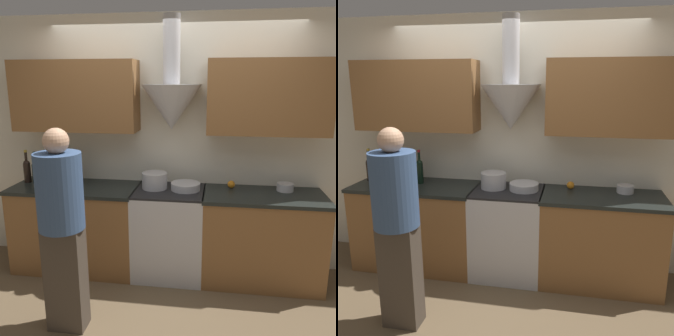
{
  "view_description": "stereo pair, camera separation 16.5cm",
  "coord_description": "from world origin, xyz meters",
  "views": [
    {
      "loc": [
        0.47,
        -2.99,
        1.95
      ],
      "look_at": [
        0.0,
        0.25,
        1.15
      ],
      "focal_mm": 38.0,
      "sensor_mm": 36.0,
      "label": 1
    },
    {
      "loc": [
        0.63,
        -2.96,
        1.95
      ],
      "look_at": [
        0.0,
        0.25,
        1.15
      ],
      "focal_mm": 38.0,
      "sensor_mm": 36.0,
      "label": 2
    }
  ],
  "objects": [
    {
      "name": "wine_bottle_2",
      "position": [
        -1.33,
        0.4,
        1.03
      ],
      "size": [
        0.07,
        0.07,
        0.34
      ],
      "color": "black",
      "rests_on": "counter_left"
    },
    {
      "name": "saucepan",
      "position": [
        1.13,
        0.49,
        0.94
      ],
      "size": [
        0.16,
        0.16,
        0.08
      ],
      "color": "silver",
      "rests_on": "counter_right"
    },
    {
      "name": "person_foreground_left",
      "position": [
        -0.69,
        -0.61,
        0.89
      ],
      "size": [
        0.35,
        0.35,
        1.62
      ],
      "color": "#473D33",
      "rests_on": "ground_plane"
    },
    {
      "name": "ground_plane",
      "position": [
        0.0,
        0.0,
        0.0
      ],
      "size": [
        12.0,
        12.0,
        0.0
      ],
      "primitive_type": "plane",
      "color": "brown"
    },
    {
      "name": "wine_bottle_0",
      "position": [
        -1.54,
        0.41,
        1.03
      ],
      "size": [
        0.07,
        0.07,
        0.35
      ],
      "color": "black",
      "rests_on": "counter_left"
    },
    {
      "name": "wall_back",
      "position": [
        -0.02,
        0.61,
        1.47
      ],
      "size": [
        8.4,
        0.59,
        2.6
      ],
      "color": "silver",
      "rests_on": "ground_plane"
    },
    {
      "name": "wine_bottle_5",
      "position": [
        -1.05,
        0.41,
        1.03
      ],
      "size": [
        0.07,
        0.07,
        0.35
      ],
      "color": "black",
      "rests_on": "counter_left"
    },
    {
      "name": "wine_bottle_3",
      "position": [
        -1.24,
        0.4,
        1.03
      ],
      "size": [
        0.08,
        0.08,
        0.32
      ],
      "color": "black",
      "rests_on": "counter_left"
    },
    {
      "name": "counter_right",
      "position": [
        0.91,
        0.35,
        0.45
      ],
      "size": [
        1.16,
        0.62,
        0.9
      ],
      "color": "brown",
      "rests_on": "ground_plane"
    },
    {
      "name": "wine_bottle_4",
      "position": [
        -1.14,
        0.4,
        1.04
      ],
      "size": [
        0.07,
        0.07,
        0.33
      ],
      "color": "black",
      "rests_on": "counter_left"
    },
    {
      "name": "mixing_bowl",
      "position": [
        0.16,
        0.38,
        0.93
      ],
      "size": [
        0.29,
        0.29,
        0.07
      ],
      "color": "silver",
      "rests_on": "stove_range"
    },
    {
      "name": "wine_bottle_1",
      "position": [
        -1.43,
        0.4,
        1.03
      ],
      "size": [
        0.08,
        0.08,
        0.34
      ],
      "color": "black",
      "rests_on": "counter_left"
    },
    {
      "name": "stock_pot",
      "position": [
        -0.16,
        0.39,
        0.98
      ],
      "size": [
        0.25,
        0.25,
        0.16
      ],
      "color": "silver",
      "rests_on": "stove_range"
    },
    {
      "name": "wine_bottle_6",
      "position": [
        -0.96,
        0.41,
        1.04
      ],
      "size": [
        0.07,
        0.07,
        0.36
      ],
      "color": "black",
      "rests_on": "counter_left"
    },
    {
      "name": "stove_range",
      "position": [
        0.0,
        0.35,
        0.45
      ],
      "size": [
        0.69,
        0.6,
        0.9
      ],
      "color": "silver",
      "rests_on": "ground_plane"
    },
    {
      "name": "counter_left",
      "position": [
        -0.98,
        0.35,
        0.45
      ],
      "size": [
        1.29,
        0.62,
        0.9
      ],
      "color": "brown",
      "rests_on": "ground_plane"
    },
    {
      "name": "orange_fruit",
      "position": [
        0.61,
        0.51,
        0.93
      ],
      "size": [
        0.07,
        0.07,
        0.07
      ],
      "color": "orange",
      "rests_on": "counter_right"
    }
  ]
}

